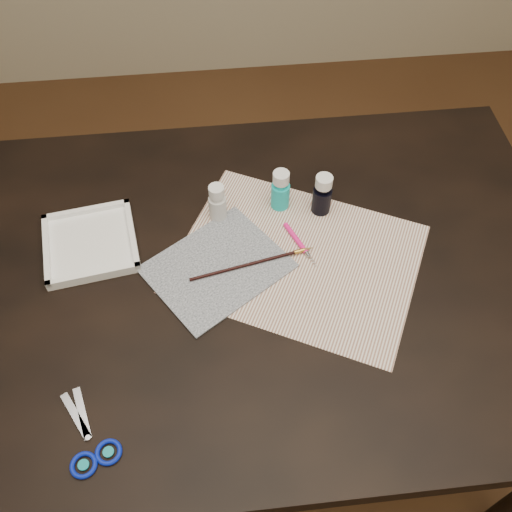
{
  "coord_description": "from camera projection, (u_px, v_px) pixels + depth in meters",
  "views": [
    {
      "loc": [
        -0.07,
        -0.66,
        1.69
      ],
      "look_at": [
        0.0,
        0.0,
        0.8
      ],
      "focal_mm": 40.0,
      "sensor_mm": 36.0,
      "label": 1
    }
  ],
  "objects": [
    {
      "name": "paint_bottle_white",
      "position": [
        217.0,
        203.0,
        1.2
      ],
      "size": [
        0.04,
        0.04,
        0.09
      ],
      "primitive_type": "cylinder",
      "rotation": [
        0.0,
        0.0,
        0.13
      ],
      "color": "silver",
      "rests_on": "table"
    },
    {
      "name": "table",
      "position": [
        256.0,
        356.0,
        1.45
      ],
      "size": [
        1.3,
        0.9,
        0.75
      ],
      "primitive_type": "cube",
      "color": "black",
      "rests_on": "ground"
    },
    {
      "name": "paint_bottle_navy",
      "position": [
        322.0,
        194.0,
        1.21
      ],
      "size": [
        0.05,
        0.05,
        0.1
      ],
      "primitive_type": "cylinder",
      "rotation": [
        0.0,
        0.0,
        0.21
      ],
      "color": "black",
      "rests_on": "table"
    },
    {
      "name": "craft_knife",
      "position": [
        301.0,
        245.0,
        1.18
      ],
      "size": [
        0.06,
        0.12,
        0.01
      ],
      "primitive_type": null,
      "rotation": [
        0.0,
        0.0,
        -1.18
      ],
      "color": "#FF1A87",
      "rests_on": "paper"
    },
    {
      "name": "paint_bottle_cyan",
      "position": [
        281.0,
        190.0,
        1.22
      ],
      "size": [
        0.04,
        0.04,
        0.1
      ],
      "primitive_type": "cylinder",
      "rotation": [
        0.0,
        0.0,
        0.1
      ],
      "color": "#14C1C3",
      "rests_on": "table"
    },
    {
      "name": "scissors",
      "position": [
        81.0,
        432.0,
        0.95
      ],
      "size": [
        0.16,
        0.19,
        0.01
      ],
      "primitive_type": null,
      "rotation": [
        0.0,
        0.0,
        2.1
      ],
      "color": "silver",
      "rests_on": "table"
    },
    {
      "name": "palette_tray",
      "position": [
        90.0,
        243.0,
        1.18
      ],
      "size": [
        0.21,
        0.21,
        0.02
      ],
      "primitive_type": "cube",
      "rotation": [
        0.0,
        0.0,
        0.15
      ],
      "color": "white",
      "rests_on": "table"
    },
    {
      "name": "ground",
      "position": [
        256.0,
        413.0,
        1.76
      ],
      "size": [
        3.5,
        3.5,
        0.02
      ],
      "primitive_type": "cube",
      "color": "#422614",
      "rests_on": "ground"
    },
    {
      "name": "paintbrush",
      "position": [
        253.0,
        263.0,
        1.15
      ],
      "size": [
        0.26,
        0.06,
        0.01
      ],
      "primitive_type": null,
      "rotation": [
        0.0,
        0.0,
        0.21
      ],
      "color": "black",
      "rests_on": "canvas"
    },
    {
      "name": "paper",
      "position": [
        298.0,
        258.0,
        1.17
      ],
      "size": [
        0.59,
        0.54,
        0.0
      ],
      "primitive_type": "cube",
      "rotation": [
        0.0,
        0.0,
        -0.47
      ],
      "color": "white",
      "rests_on": "table"
    },
    {
      "name": "canvas",
      "position": [
        217.0,
        267.0,
        1.15
      ],
      "size": [
        0.33,
        0.32,
        0.0
      ],
      "primitive_type": "cube",
      "rotation": [
        0.0,
        0.0,
        0.59
      ],
      "color": "black",
      "rests_on": "paper"
    }
  ]
}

